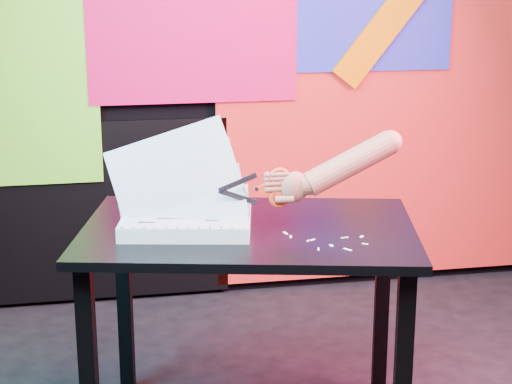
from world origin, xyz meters
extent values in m
cube|color=black|center=(0.00, 1.50, 1.35)|extent=(3.00, 0.01, 2.70)
cube|color=red|center=(0.65, 1.47, 0.85)|extent=(1.60, 0.02, 1.60)
cube|color=#CF084A|center=(-0.25, 1.45, 1.35)|extent=(0.95, 0.02, 0.80)
cube|color=#67EA26|center=(-1.05, 1.46, 1.10)|extent=(0.75, 0.02, 1.00)
cube|color=black|center=(-0.75, 1.47, 0.45)|extent=(1.30, 0.02, 0.85)
cube|color=black|center=(-0.75, -0.01, 0.36)|extent=(0.06, 0.06, 0.72)
cube|color=black|center=(-0.62, 0.57, 0.36)|extent=(0.06, 0.06, 0.72)
cube|color=black|center=(0.17, -0.22, 0.36)|extent=(0.06, 0.06, 0.72)
cube|color=black|center=(0.30, 0.36, 0.36)|extent=(0.06, 0.06, 0.72)
cube|color=black|center=(-0.23, 0.17, 0.73)|extent=(1.19, 0.93, 0.03)
cube|color=white|center=(-0.43, 0.18, 0.77)|extent=(0.45, 0.37, 0.05)
cube|color=silver|center=(-0.43, 0.18, 0.80)|extent=(0.45, 0.37, 0.00)
cube|color=silver|center=(-0.43, 0.18, 0.80)|extent=(0.43, 0.35, 0.12)
cube|color=silver|center=(-0.44, 0.20, 0.83)|extent=(0.40, 0.31, 0.21)
cube|color=silver|center=(-0.45, 0.21, 0.87)|extent=(0.41, 0.24, 0.30)
cube|color=silver|center=(-0.46, 0.23, 0.92)|extent=(0.44, 0.17, 0.35)
cylinder|color=black|center=(-0.63, 0.08, 0.80)|extent=(0.01, 0.01, 0.00)
cylinder|color=black|center=(-0.60, 0.08, 0.80)|extent=(0.01, 0.01, 0.00)
cylinder|color=black|center=(-0.57, 0.07, 0.80)|extent=(0.01, 0.01, 0.00)
cylinder|color=black|center=(-0.54, 0.06, 0.80)|extent=(0.01, 0.01, 0.00)
cylinder|color=black|center=(-0.50, 0.06, 0.80)|extent=(0.01, 0.01, 0.00)
cylinder|color=black|center=(-0.47, 0.05, 0.80)|extent=(0.01, 0.01, 0.00)
cylinder|color=black|center=(-0.44, 0.05, 0.80)|extent=(0.01, 0.01, 0.00)
cylinder|color=black|center=(-0.41, 0.04, 0.80)|extent=(0.01, 0.01, 0.00)
cylinder|color=black|center=(-0.37, 0.03, 0.80)|extent=(0.01, 0.01, 0.00)
cylinder|color=black|center=(-0.34, 0.03, 0.80)|extent=(0.01, 0.01, 0.00)
cylinder|color=black|center=(-0.31, 0.02, 0.80)|extent=(0.01, 0.01, 0.00)
cylinder|color=black|center=(-0.27, 0.01, 0.80)|extent=(0.01, 0.01, 0.00)
cylinder|color=black|center=(-0.58, 0.35, 0.80)|extent=(0.01, 0.01, 0.00)
cylinder|color=black|center=(-0.55, 0.35, 0.80)|extent=(0.01, 0.01, 0.00)
cylinder|color=black|center=(-0.51, 0.34, 0.80)|extent=(0.01, 0.01, 0.00)
cylinder|color=black|center=(-0.48, 0.33, 0.80)|extent=(0.01, 0.01, 0.00)
cylinder|color=black|center=(-0.45, 0.33, 0.80)|extent=(0.01, 0.01, 0.00)
cylinder|color=black|center=(-0.42, 0.32, 0.80)|extent=(0.01, 0.01, 0.00)
cylinder|color=black|center=(-0.38, 0.31, 0.80)|extent=(0.01, 0.01, 0.00)
cylinder|color=black|center=(-0.35, 0.31, 0.80)|extent=(0.01, 0.01, 0.00)
cylinder|color=black|center=(-0.32, 0.30, 0.80)|extent=(0.01, 0.01, 0.00)
cylinder|color=black|center=(-0.29, 0.29, 0.80)|extent=(0.01, 0.01, 0.00)
cylinder|color=black|center=(-0.25, 0.29, 0.80)|extent=(0.01, 0.01, 0.00)
cylinder|color=black|center=(-0.22, 0.28, 0.80)|extent=(0.01, 0.01, 0.00)
cube|color=black|center=(-0.51, 0.25, 0.80)|extent=(0.07, 0.03, 0.00)
cube|color=black|center=(-0.40, 0.21, 0.80)|extent=(0.05, 0.02, 0.00)
cube|color=black|center=(-0.48, 0.15, 0.80)|extent=(0.10, 0.03, 0.00)
cube|color=black|center=(-0.36, 0.10, 0.80)|extent=(0.04, 0.02, 0.00)
cube|color=black|center=(-0.56, 0.12, 0.80)|extent=(0.05, 0.02, 0.00)
cube|color=silver|center=(-0.27, 0.13, 0.91)|extent=(0.13, 0.00, 0.06)
cube|color=silver|center=(-0.27, 0.13, 0.86)|extent=(0.13, 0.00, 0.06)
cylinder|color=silver|center=(-0.21, 0.13, 0.89)|extent=(0.01, 0.01, 0.01)
cube|color=#EA4417|center=(-0.19, 0.13, 0.88)|extent=(0.05, 0.01, 0.03)
cube|color=#EA4417|center=(-0.19, 0.13, 0.90)|extent=(0.05, 0.01, 0.03)
torus|color=#EA4417|center=(-0.14, 0.13, 0.92)|extent=(0.07, 0.01, 0.07)
torus|color=#EA4417|center=(-0.14, 0.13, 0.86)|extent=(0.07, 0.01, 0.07)
ellipsoid|color=#BA5F4B|center=(-0.09, 0.13, 0.89)|extent=(0.09, 0.06, 0.10)
cylinder|color=#BA5F4B|center=(-0.14, 0.13, 0.88)|extent=(0.07, 0.02, 0.02)
cylinder|color=#BA5F4B|center=(-0.14, 0.13, 0.90)|extent=(0.07, 0.02, 0.02)
cylinder|color=#BA5F4B|center=(-0.14, 0.13, 0.92)|extent=(0.06, 0.02, 0.02)
cylinder|color=#BA5F4B|center=(-0.14, 0.13, 0.93)|extent=(0.06, 0.02, 0.02)
cylinder|color=#BA5F4B|center=(-0.12, 0.12, 0.85)|extent=(0.06, 0.04, 0.03)
cylinder|color=#BA5F4B|center=(-0.04, 0.13, 0.89)|extent=(0.06, 0.07, 0.07)
cylinder|color=#BA5F4B|center=(0.09, 0.13, 0.96)|extent=(0.30, 0.08, 0.20)
sphere|color=#BA5F4B|center=(0.22, 0.13, 1.02)|extent=(0.07, 0.07, 0.07)
cube|color=silver|center=(-0.13, 0.08, 0.75)|extent=(0.01, 0.03, 0.00)
cube|color=silver|center=(0.02, -0.10, 0.75)|extent=(0.02, 0.03, 0.00)
cube|color=silver|center=(-0.02, -0.06, 0.75)|extent=(0.01, 0.02, 0.00)
cube|color=silver|center=(0.10, 0.01, 0.75)|extent=(0.02, 0.02, 0.00)
cube|color=silver|center=(-0.06, 0.00, 0.75)|extent=(0.02, 0.02, 0.00)
cube|color=silver|center=(-0.07, -0.08, 0.75)|extent=(0.01, 0.02, 0.00)
cube|color=silver|center=(-0.12, 0.05, 0.75)|extent=(0.01, 0.02, 0.00)
cube|color=silver|center=(0.04, 0.01, 0.75)|extent=(0.03, 0.01, 0.00)
cube|color=silver|center=(0.09, -0.06, 0.75)|extent=(0.02, 0.02, 0.00)
cube|color=silver|center=(-0.08, 0.00, 0.75)|extent=(0.01, 0.01, 0.00)
camera|label=1|loc=(-0.69, -2.40, 1.57)|focal=60.00mm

